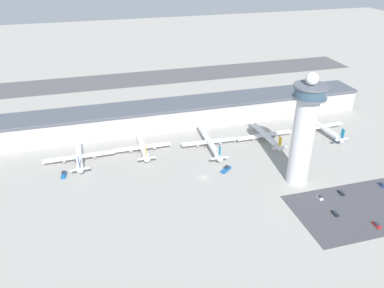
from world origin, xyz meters
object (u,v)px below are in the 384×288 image
at_px(control_tower, 304,130).
at_px(service_truck_water, 64,175).
at_px(airplane_gate_echo, 321,126).
at_px(car_navy_sedan, 320,197).
at_px(airplane_gate_delta, 265,135).
at_px(car_red_hatchback, 341,193).
at_px(airplane_gate_alpha, 79,156).
at_px(service_truck_baggage, 303,152).
at_px(car_grey_coupe, 377,225).
at_px(service_truck_catering, 226,169).
at_px(car_silver_sedan, 382,185).
at_px(service_truck_fuel, 340,139).
at_px(car_black_suv, 335,213).
at_px(airplane_gate_charlie, 209,142).
at_px(airplane_gate_bravo, 143,147).

height_order(control_tower, service_truck_water, control_tower).
relative_size(airplane_gate_echo, car_navy_sedan, 10.65).
relative_size(airplane_gate_delta, car_red_hatchback, 9.22).
height_order(airplane_gate_alpha, service_truck_baggage, airplane_gate_alpha).
relative_size(service_truck_baggage, service_truck_water, 0.99).
relative_size(airplane_gate_alpha, car_grey_coupe, 9.34).
bearing_deg(control_tower, service_truck_catering, 149.05).
xyz_separation_m(service_truck_baggage, car_silver_sedan, (23.04, -42.91, -0.31)).
relative_size(airplane_gate_alpha, airplane_gate_delta, 1.04).
bearing_deg(airplane_gate_alpha, service_truck_fuel, -6.10).
distance_m(airplane_gate_delta, airplane_gate_echo, 42.37).
bearing_deg(car_black_suv, airplane_gate_charlie, 115.41).
bearing_deg(service_truck_catering, car_silver_sedan, -25.78).
distance_m(car_red_hatchback, car_silver_sedan, 25.59).
bearing_deg(airplane_gate_charlie, airplane_gate_alpha, 177.72).
bearing_deg(airplane_gate_bravo, airplane_gate_charlie, -6.51).
bearing_deg(control_tower, airplane_gate_charlie, 124.80).
xyz_separation_m(control_tower, service_truck_fuel, (51.89, 34.83, -29.96)).
distance_m(car_navy_sedan, car_silver_sedan, 38.50).
relative_size(car_navy_sedan, car_silver_sedan, 0.96).
relative_size(airplane_gate_alpha, service_truck_baggage, 6.86).
distance_m(control_tower, car_navy_sedan, 35.36).
bearing_deg(car_grey_coupe, service_truck_fuel, 66.11).
bearing_deg(control_tower, car_red_hatchback, -45.38).
xyz_separation_m(airplane_gate_echo, car_black_suv, (-42.81, -80.45, -3.67)).
distance_m(service_truck_water, car_silver_sedan, 174.71).
relative_size(airplane_gate_alpha, car_silver_sedan, 9.67).
bearing_deg(airplane_gate_alpha, car_grey_coupe, -36.03).
xyz_separation_m(airplane_gate_echo, car_red_hatchback, (-29.83, -66.62, -3.63)).
height_order(airplane_gate_charlie, car_red_hatchback, airplane_gate_charlie).
xyz_separation_m(control_tower, airplane_gate_charlie, (-34.35, 49.42, -26.94)).
height_order(service_truck_catering, car_navy_sedan, service_truck_catering).
distance_m(service_truck_baggage, car_grey_coupe, 69.69).
bearing_deg(car_grey_coupe, service_truck_water, 149.66).
xyz_separation_m(airplane_gate_echo, service_truck_water, (-169.89, -10.65, -3.15)).
xyz_separation_m(airplane_gate_bravo, car_silver_sedan, (118.56, -70.73, -3.48)).
bearing_deg(car_navy_sedan, car_red_hatchback, 1.98).
relative_size(control_tower, service_truck_catering, 8.17).
height_order(service_truck_baggage, car_navy_sedan, service_truck_baggage).
xyz_separation_m(car_red_hatchback, car_silver_sedan, (25.58, 0.42, -0.01)).
distance_m(car_navy_sedan, car_grey_coupe, 29.19).
bearing_deg(car_black_suv, service_truck_catering, 126.22).
bearing_deg(service_truck_catering, airplane_gate_bravo, 141.40).
bearing_deg(service_truck_water, control_tower, -17.56).
relative_size(airplane_gate_delta, car_black_suv, 9.08).
relative_size(control_tower, car_black_suv, 14.03).
distance_m(control_tower, airplane_gate_charlie, 65.94).
xyz_separation_m(car_grey_coupe, car_red_hatchback, (-0.58, 26.33, -0.02)).
relative_size(airplane_gate_delta, airplane_gate_echo, 0.91).
bearing_deg(airplane_gate_delta, service_truck_water, -175.55).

